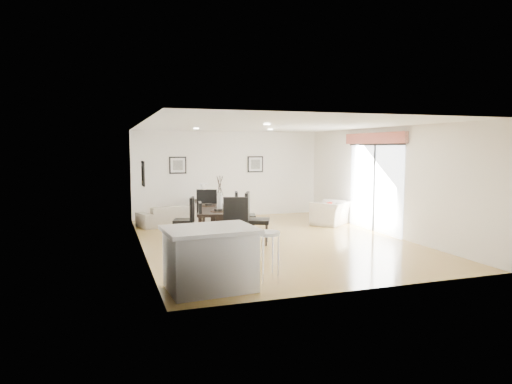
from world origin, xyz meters
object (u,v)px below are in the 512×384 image
object	(u,v)px
armchair	(331,213)
dining_chair_wfar	(187,216)
dining_chair_wnear	(195,223)
dining_chair_foot	(207,209)
kitchen_island	(210,258)
dining_chair_efar	(241,212)
side_table	(204,210)
bar_stool	(268,239)
dining_table	(220,212)
sofa	(173,215)
coffee_table	(229,222)
dining_chair_head	(235,222)
dining_chair_enear	(253,215)

from	to	relation	value
armchair	dining_chair_wfar	xyz separation A→B (m)	(-4.25, -0.91, 0.24)
dining_chair_wnear	dining_chair_foot	size ratio (longest dim) A/B	0.89
kitchen_island	dining_chair_efar	bearing A→B (deg)	62.60
side_table	bar_stool	distance (m)	6.59
dining_table	side_table	xyz separation A→B (m)	(0.31, 3.20, -0.39)
dining_chair_foot	sofa	bearing A→B (deg)	-48.72
sofa	dining_chair_wnear	distance (m)	3.25
armchair	dining_chair_foot	world-z (taller)	dining_chair_foot
dining_chair_wnear	dining_chair_efar	world-z (taller)	dining_chair_efar
dining_chair_wfar	kitchen_island	world-z (taller)	dining_chair_wfar
armchair	dining_table	xyz separation A→B (m)	(-3.58, -1.35, 0.38)
side_table	dining_table	bearing A→B (deg)	-95.61
dining_table	dining_chair_wnear	bearing A→B (deg)	-129.64
bar_stool	side_table	bearing A→B (deg)	86.93
dining_table	coffee_table	bearing A→B (deg)	81.53
dining_chair_wfar	sofa	bearing A→B (deg)	-162.14
dining_chair_foot	side_table	xyz separation A→B (m)	(0.35, 2.03, -0.32)
dining_chair_foot	dining_table	bearing A→B (deg)	110.71
side_table	kitchen_island	world-z (taller)	kitchen_island
dining_chair_wfar	coffee_table	xyz separation A→B (m)	(1.32, 1.08, -0.38)
armchair	kitchen_island	size ratio (longest dim) A/B	0.70
dining_table	dining_chair_wfar	size ratio (longest dim) A/B	2.02
armchair	dining_chair_head	xyz separation A→B (m)	(-3.54, -2.52, 0.32)
side_table	kitchen_island	bearing A→B (deg)	-101.28
dining_chair_enear	side_table	distance (m)	3.67
dining_chair_wnear	kitchen_island	world-z (taller)	dining_chair_wnear
dining_chair_foot	kitchen_island	xyz separation A→B (m)	(-0.96, -4.54, -0.15)
dining_chair_head	coffee_table	world-z (taller)	dining_chair_head
dining_chair_efar	dining_chair_head	size ratio (longest dim) A/B	0.95
kitchen_island	dining_chair_head	bearing A→B (deg)	60.70
coffee_table	side_table	size ratio (longest dim) A/B	1.49
dining_chair_wnear	coffee_table	world-z (taller)	dining_chair_wnear
armchair	dining_chair_head	distance (m)	4.36
dining_chair_foot	dining_chair_efar	bearing A→B (deg)	155.17
dining_chair_efar	coffee_table	bearing A→B (deg)	15.85
dining_chair_efar	dining_table	bearing A→B (deg)	141.27
dining_chair_wnear	dining_table	bearing A→B (deg)	134.83
sofa	bar_stool	size ratio (longest dim) A/B	2.34
dining_chair_wfar	dining_chair_foot	world-z (taller)	dining_chair_foot
dining_chair_efar	side_table	size ratio (longest dim) A/B	1.74
dining_chair_efar	dining_chair_foot	world-z (taller)	dining_chair_foot
kitchen_island	dining_chair_foot	bearing A→B (deg)	73.87
coffee_table	dining_chair_wnear	bearing A→B (deg)	-106.80
coffee_table	dining_chair_head	bearing A→B (deg)	-86.29
dining_chair_efar	side_table	xyz separation A→B (m)	(-0.35, 2.70, -0.30)
dining_chair_wfar	kitchen_island	bearing A→B (deg)	13.08
dining_chair_efar	dining_chair_foot	distance (m)	0.97
dining_chair_head	kitchen_island	world-z (taller)	dining_chair_head
bar_stool	coffee_table	bearing A→B (deg)	82.10
dining_chair_wnear	side_table	xyz separation A→B (m)	(0.99, 3.69, -0.25)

